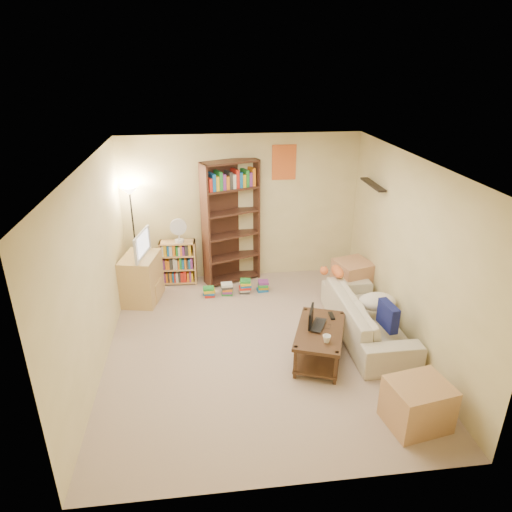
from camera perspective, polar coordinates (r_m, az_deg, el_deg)
name	(u,v)px	position (r m, az deg, el deg)	size (l,w,h in m)	color
room	(258,234)	(5.60, 0.27, 2.77)	(4.50, 4.54, 2.52)	#C4A893
sofa	(367,317)	(6.60, 13.71, -7.40)	(0.80, 1.99, 0.58)	beige
navy_pillow	(388,316)	(6.17, 16.17, -7.19)	(0.38, 0.11, 0.34)	navy
cream_blanket	(377,302)	(6.59, 14.90, -5.53)	(0.53, 0.38, 0.23)	silver
tabby_cat	(335,271)	(6.98, 9.86, -1.88)	(0.45, 0.17, 0.16)	orange
coffee_table	(320,339)	(5.98, 7.95, -10.28)	(0.89, 1.16, 0.46)	#48311B
laptop	(322,326)	(5.93, 8.28, -8.66)	(0.37, 0.42, 0.03)	black
laptop_screen	(311,316)	(5.88, 6.90, -7.50)	(0.01, 0.34, 0.23)	white
mug	(327,339)	(5.64, 8.83, -10.20)	(0.13, 0.13, 0.09)	white
tv_remote	(332,316)	(6.18, 9.42, -7.37)	(0.06, 0.18, 0.02)	black
tv_stand	(142,278)	(7.50, -14.11, -2.72)	(0.51, 0.71, 0.77)	tan
television	(138,244)	(7.27, -14.56, 1.41)	(0.23, 0.70, 0.40)	black
tall_bookshelf	(231,220)	(7.67, -3.15, 4.50)	(1.00, 0.64, 2.11)	#4A271C
short_bookshelf	(178,262)	(7.93, -9.67, -0.80)	(0.61, 0.27, 0.77)	tan
desk_fan	(178,229)	(7.66, -9.67, 3.30)	(0.27, 0.15, 0.42)	silver
floor_lamp	(131,208)	(7.65, -15.33, 5.81)	(0.29, 0.29, 1.74)	black
side_table	(352,279)	(7.61, 11.95, -2.78)	(0.53, 0.53, 0.60)	tan
end_cabinet	(418,404)	(5.33, 19.54, -17.07)	(0.62, 0.51, 0.51)	tan
book_stacks	(237,288)	(7.59, -2.36, -4.03)	(1.10, 0.22, 0.24)	red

